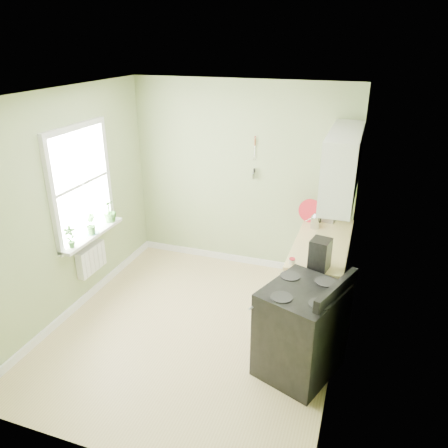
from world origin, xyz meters
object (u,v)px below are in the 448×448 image
(stand_mixer, at_px, (331,209))
(coffee_maker, at_px, (320,255))
(stove, at_px, (301,330))
(kettle, at_px, (315,221))

(stand_mixer, distance_m, coffee_maker, 1.44)
(stove, relative_size, stand_mixer, 3.03)
(stand_mixer, bearing_deg, kettle, -112.10)
(kettle, distance_m, coffee_maker, 1.09)
(kettle, xyz_separation_m, coffee_maker, (0.19, -1.07, 0.06))
(stove, xyz_separation_m, stand_mixer, (0.02, 2.00, 0.57))
(stove, height_order, kettle, kettle)
(kettle, bearing_deg, coffee_maker, -79.69)
(stand_mixer, xyz_separation_m, coffee_maker, (0.04, -1.44, 0.01))
(coffee_maker, bearing_deg, stove, -96.09)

